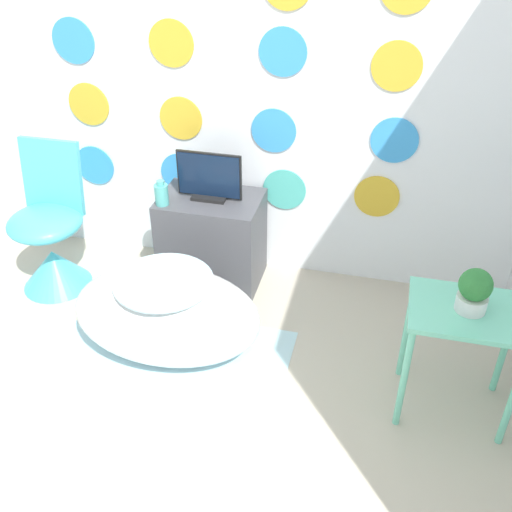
% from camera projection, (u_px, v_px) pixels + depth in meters
% --- Properties ---
extents(ground_plane, '(12.00, 12.00, 0.00)m').
position_uv_depth(ground_plane, '(111.00, 504.00, 2.43)').
color(ground_plane, '#BCB29E').
extents(wall_back_dotted, '(4.36, 0.05, 2.60)m').
position_uv_depth(wall_back_dotted, '(229.00, 57.00, 3.22)').
color(wall_back_dotted, white).
rests_on(wall_back_dotted, ground_plane).
extents(rug, '(1.24, 0.87, 0.01)m').
position_uv_depth(rug, '(164.00, 368.00, 3.08)').
color(rug, silver).
rests_on(rug, ground_plane).
extents(bathtub, '(0.99, 0.61, 0.45)m').
position_uv_depth(bathtub, '(167.00, 314.00, 3.09)').
color(bathtub, white).
rests_on(bathtub, ground_plane).
extents(chair, '(0.43, 0.43, 0.88)m').
position_uv_depth(chair, '(51.00, 244.00, 3.54)').
color(chair, '#4CC6DB').
rests_on(chair, ground_plane).
extents(tv_cabinet, '(0.59, 0.40, 0.56)m').
position_uv_depth(tv_cabinet, '(212.00, 240.00, 3.59)').
color(tv_cabinet, '#4C4C51').
rests_on(tv_cabinet, ground_plane).
extents(tv, '(0.38, 0.12, 0.28)m').
position_uv_depth(tv, '(209.00, 179.00, 3.37)').
color(tv, black).
rests_on(tv, tv_cabinet).
extents(vase, '(0.08, 0.08, 0.15)m').
position_uv_depth(vase, '(161.00, 194.00, 3.34)').
color(vase, '#51B2AD').
rests_on(vase, tv_cabinet).
extents(side_table, '(0.51, 0.38, 0.59)m').
position_uv_depth(side_table, '(465.00, 329.00, 2.61)').
color(side_table, '#72D8B7').
rests_on(side_table, ground_plane).
extents(potted_plant_left, '(0.14, 0.14, 0.20)m').
position_uv_depth(potted_plant_left, '(474.00, 290.00, 2.49)').
color(potted_plant_left, white).
rests_on(potted_plant_left, side_table).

